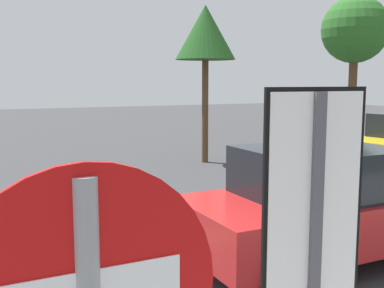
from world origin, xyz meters
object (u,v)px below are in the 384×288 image
object	(u,v)px
tree_centre_verge	(355,31)
speed_limit_sign	(312,255)
tree_left_verge	(205,34)
car_red_mid_road	(325,205)

from	to	relation	value
tree_centre_verge	speed_limit_sign	bearing A→B (deg)	-135.37
speed_limit_sign	tree_left_verge	xyz separation A→B (m)	(5.53, 11.50, 2.22)
tree_centre_verge	tree_left_verge	bearing A→B (deg)	-174.45
speed_limit_sign	car_red_mid_road	size ratio (longest dim) A/B	0.61
car_red_mid_road	tree_centre_verge	bearing A→B (deg)	43.78
car_red_mid_road	tree_centre_verge	xyz separation A→B (m)	(9.18, 8.80, 3.62)
tree_left_verge	tree_centre_verge	xyz separation A→B (m)	(6.79, 0.66, 0.46)
speed_limit_sign	car_red_mid_road	xyz separation A→B (m)	(3.14, 3.37, -0.94)
speed_limit_sign	car_red_mid_road	world-z (taller)	speed_limit_sign
speed_limit_sign	tree_left_verge	size ratio (longest dim) A/B	0.52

